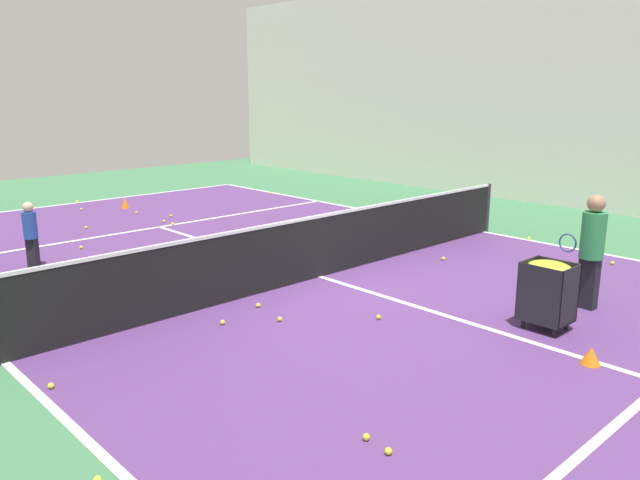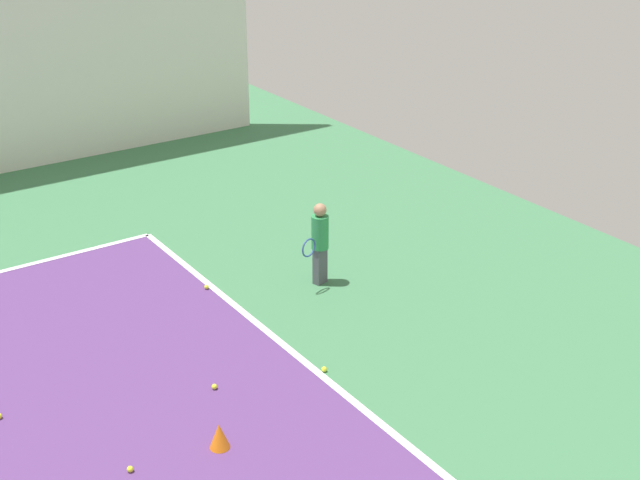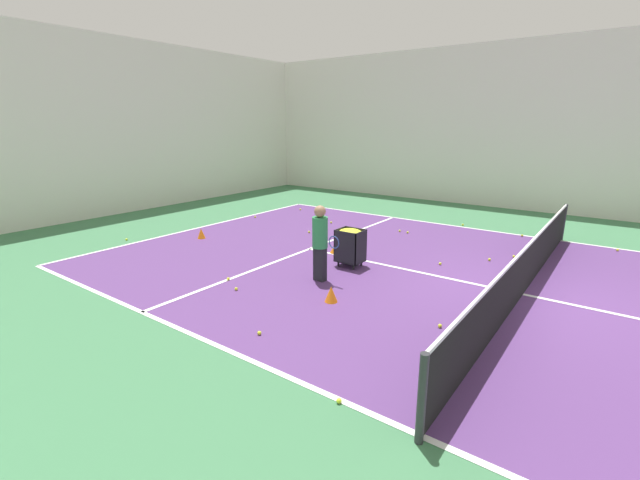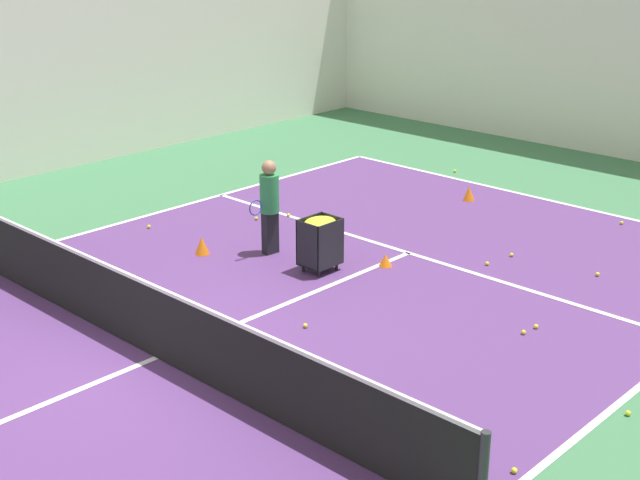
# 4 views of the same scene
# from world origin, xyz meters

# --- Properties ---
(ground_plane) EXTENTS (32.81, 32.81, 0.00)m
(ground_plane) POSITION_xyz_m (0.00, 0.00, 0.00)
(ground_plane) COLOR #3D754C
(court_playing_area) EXTENTS (10.24, 20.12, 0.00)m
(court_playing_area) POSITION_xyz_m (0.00, 0.00, 0.00)
(court_playing_area) COLOR #563370
(court_playing_area) RESTS_ON ground
(line_baseline_far) EXTENTS (10.24, 0.10, 0.00)m
(line_baseline_far) POSITION_xyz_m (0.00, 10.06, 0.01)
(line_baseline_far) COLOR white
(line_baseline_far) RESTS_ON ground
(line_service_far) EXTENTS (10.24, 0.10, 0.00)m
(line_service_far) POSITION_xyz_m (0.00, 5.53, 0.01)
(line_service_far) COLOR white
(line_service_far) RESTS_ON ground
(line_centre_service) EXTENTS (0.10, 11.07, 0.00)m
(line_centre_service) POSITION_xyz_m (0.00, 0.00, 0.01)
(line_centre_service) COLOR white
(line_centre_service) RESTS_ON ground
(tennis_net) EXTENTS (10.54, 0.10, 1.10)m
(tennis_net) POSITION_xyz_m (0.00, 0.00, 0.57)
(tennis_net) COLOR #2D2D33
(tennis_net) RESTS_ON ground
(coach_at_net) EXTENTS (0.36, 0.68, 1.70)m
(coach_at_net) POSITION_xyz_m (-1.80, 3.85, 0.98)
(coach_at_net) COLOR black
(coach_at_net) RESTS_ON ground
(ball_cart) EXTENTS (0.52, 0.62, 0.94)m
(ball_cart) POSITION_xyz_m (-0.57, 3.84, 0.66)
(ball_cart) COLOR black
(ball_cart) RESTS_ON ground
(training_cone_2) EXTENTS (0.23, 0.23, 0.21)m
(training_cone_2) POSITION_xyz_m (0.10, 4.76, 0.11)
(training_cone_2) COLOR orange
(training_cone_2) RESTS_ON ground
(training_cone_3) EXTENTS (0.24, 0.24, 0.31)m
(training_cone_3) POSITION_xyz_m (-1.03, 8.89, 0.16)
(training_cone_3) COLOR orange
(training_cone_3) RESTS_ON ground
(training_cone_4) EXTENTS (0.26, 0.26, 0.32)m
(training_cone_4) POSITION_xyz_m (-2.64, 2.97, 0.16)
(training_cone_4) COLOR orange
(training_cone_4) RESTS_ON ground
(tennis_ball_1) EXTENTS (0.07, 0.07, 0.07)m
(tennis_ball_1) POSITION_xyz_m (2.04, 9.64, 0.04)
(tennis_ball_1) COLOR yellow
(tennis_ball_1) RESTS_ON ground
(tennis_ball_3) EXTENTS (0.07, 0.07, 0.07)m
(tennis_ball_3) POSITION_xyz_m (3.24, 4.07, 0.04)
(tennis_ball_3) COLOR yellow
(tennis_ball_3) RESTS_ON ground
(tennis_ball_6) EXTENTS (0.07, 0.07, 0.07)m
(tennis_ball_6) POSITION_xyz_m (-3.33, 4.92, 0.04)
(tennis_ball_6) COLOR yellow
(tennis_ball_6) RESTS_ON ground
(tennis_ball_8) EXTENTS (0.07, 0.07, 0.07)m
(tennis_ball_8) POSITION_xyz_m (-2.53, 10.50, 0.04)
(tennis_ball_8) COLOR yellow
(tennis_ball_8) RESTS_ON ground
(tennis_ball_9) EXTENTS (0.07, 0.07, 0.07)m
(tennis_ball_9) POSITION_xyz_m (1.88, 1.17, 0.04)
(tennis_ball_9) COLOR yellow
(tennis_ball_9) RESTS_ON ground
(tennis_ball_10) EXTENTS (0.07, 0.07, 0.07)m
(tennis_ball_10) POSITION_xyz_m (-4.46, 3.15, 0.04)
(tennis_ball_10) COLOR yellow
(tennis_ball_10) RESTS_ON ground
(tennis_ball_11) EXTENTS (0.07, 0.07, 0.07)m
(tennis_ball_11) POSITION_xyz_m (-5.18, 1.09, 0.04)
(tennis_ball_11) COLOR yellow
(tennis_ball_11) RESTS_ON ground
(tennis_ball_13) EXTENTS (0.07, 0.07, 0.07)m
(tennis_ball_13) POSITION_xyz_m (1.43, 6.64, 0.04)
(tennis_ball_13) COLOR yellow
(tennis_ball_13) RESTS_ON ground
(tennis_ball_15) EXTENTS (0.07, 0.07, 0.07)m
(tennis_ball_15) POSITION_xyz_m (2.53, 0.73, 0.04)
(tennis_ball_15) COLOR yellow
(tennis_ball_15) RESTS_ON ground
(tennis_ball_18) EXTENTS (0.07, 0.07, 0.07)m
(tennis_ball_18) POSITION_xyz_m (3.27, 4.36, 0.04)
(tennis_ball_18) COLOR yellow
(tennis_ball_18) RESTS_ON ground
(tennis_ball_19) EXTENTS (0.07, 0.07, 0.07)m
(tennis_ball_19) POSITION_xyz_m (1.35, 5.99, 0.04)
(tennis_ball_19) COLOR yellow
(tennis_ball_19) RESTS_ON ground
(tennis_ball_21) EXTENTS (0.07, 0.07, 0.07)m
(tennis_ball_21) POSITION_xyz_m (1.74, 0.51, 0.04)
(tennis_ball_21) COLOR yellow
(tennis_ball_21) RESTS_ON ground
(tennis_ball_26) EXTENTS (0.07, 0.07, 0.07)m
(tennis_ball_26) POSITION_xyz_m (5.33, 3.00, 0.04)
(tennis_ball_26) COLOR yellow
(tennis_ball_26) RESTS_ON ground
(tennis_ball_28) EXTENTS (0.07, 0.07, 0.07)m
(tennis_ball_28) POSITION_xyz_m (4.97, 1.04, 0.04)
(tennis_ball_28) COLOR yellow
(tennis_ball_28) RESTS_ON ground
(tennis_ball_30) EXTENTS (0.07, 0.07, 0.07)m
(tennis_ball_30) POSITION_xyz_m (0.81, 2.07, 0.04)
(tennis_ball_30) COLOR yellow
(tennis_ball_30) RESTS_ON ground
(tennis_ball_32) EXTENTS (0.07, 0.07, 0.07)m
(tennis_ball_32) POSITION_xyz_m (-2.44, 0.82, 0.04)
(tennis_ball_32) COLOR yellow
(tennis_ball_32) RESTS_ON ground
(tennis_ball_33) EXTENTS (0.07, 0.07, 0.07)m
(tennis_ball_33) POSITION_xyz_m (-3.02, 5.50, 0.04)
(tennis_ball_33) COLOR yellow
(tennis_ball_33) RESTS_ON ground
(tennis_ball_34) EXTENTS (0.07, 0.07, 0.07)m
(tennis_ball_34) POSITION_xyz_m (2.96, 6.85, 0.04)
(tennis_ball_34) COLOR yellow
(tennis_ball_34) RESTS_ON ground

